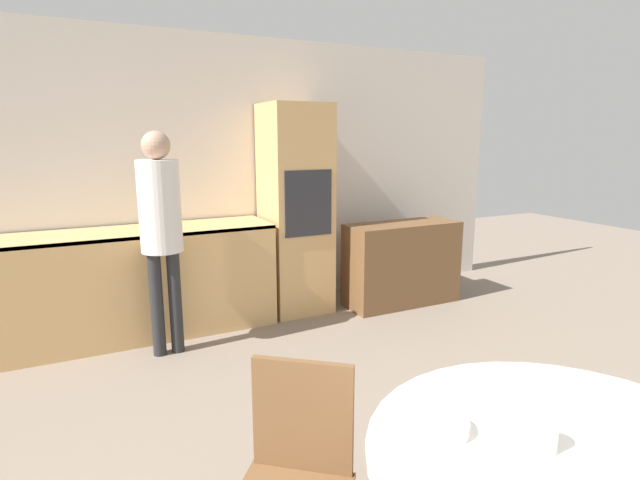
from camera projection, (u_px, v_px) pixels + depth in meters
wall_back at (213, 178)px, 4.71m from camera, size 6.61×0.05×2.60m
kitchen_counter at (103, 286)px, 4.12m from camera, size 2.83×0.60×0.92m
oven_unit at (296, 210)px, 4.78m from camera, size 0.58×0.59×1.99m
sideboard at (402, 263)px, 5.07m from camera, size 1.17×0.45×0.84m
chair_far_left at (296, 473)px, 1.78m from camera, size 0.56×0.56×0.89m
person_standing at (161, 218)px, 3.74m from camera, size 0.31×0.31×1.73m
cup at (543, 436)px, 1.48m from camera, size 0.08×0.08×0.09m
bowl_near at (439, 425)px, 1.58m from camera, size 0.19×0.19×0.04m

